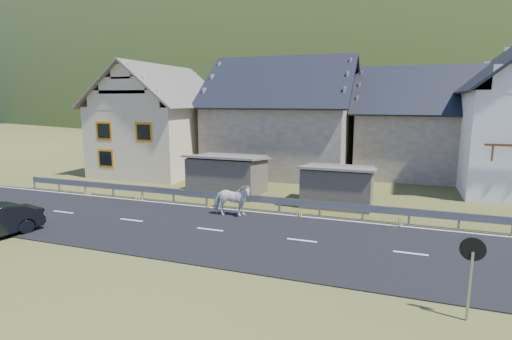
% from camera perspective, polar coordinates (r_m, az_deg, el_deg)
% --- Properties ---
extents(ground, '(160.00, 160.00, 0.00)m').
position_cam_1_polar(ground, '(17.31, -6.59, -8.57)').
color(ground, '#3C3E18').
rests_on(ground, ground).
extents(road, '(60.00, 7.00, 0.04)m').
position_cam_1_polar(road, '(17.30, -6.59, -8.51)').
color(road, black).
rests_on(road, ground).
extents(lane_markings, '(60.00, 6.60, 0.01)m').
position_cam_1_polar(lane_markings, '(17.29, -6.59, -8.43)').
color(lane_markings, silver).
rests_on(lane_markings, road).
extents(guardrail, '(28.10, 0.09, 0.75)m').
position_cam_1_polar(guardrail, '(20.38, -2.06, -4.00)').
color(guardrail, '#93969B').
rests_on(guardrail, ground).
extents(shed_left, '(4.30, 3.30, 2.40)m').
position_cam_1_polar(shed_left, '(23.56, -4.06, -0.77)').
color(shed_left, brown).
rests_on(shed_left, ground).
extents(shed_right, '(3.80, 2.90, 2.20)m').
position_cam_1_polar(shed_right, '(21.36, 11.59, -2.35)').
color(shed_right, brown).
rests_on(shed_right, ground).
extents(house_cream, '(7.80, 9.80, 8.30)m').
position_cam_1_polar(house_cream, '(31.84, -13.51, 7.68)').
color(house_cream, beige).
rests_on(house_cream, ground).
extents(house_stone_a, '(10.80, 9.80, 8.90)m').
position_cam_1_polar(house_stone_a, '(30.85, 3.99, 8.38)').
color(house_stone_a, tan).
rests_on(house_stone_a, ground).
extents(house_stone_b, '(9.80, 8.80, 8.10)m').
position_cam_1_polar(house_stone_b, '(31.76, 22.79, 6.96)').
color(house_stone_b, tan).
rests_on(house_stone_b, ground).
extents(mountain, '(440.00, 280.00, 260.00)m').
position_cam_1_polar(mountain, '(196.37, 18.75, 2.01)').
color(mountain, '#293A13').
rests_on(mountain, ground).
extents(conifer_patch, '(76.00, 50.00, 28.00)m').
position_cam_1_polar(conifer_patch, '(139.40, -7.08, 10.13)').
color(conifer_patch, black).
rests_on(conifer_patch, ground).
extents(horse, '(1.14, 1.96, 1.56)m').
position_cam_1_polar(horse, '(18.94, -3.49, -4.30)').
color(horse, silver).
rests_on(horse, road).
extents(traffic_mirror, '(0.60, 0.18, 2.17)m').
position_cam_1_polar(traffic_mirror, '(11.42, 28.45, -11.25)').
color(traffic_mirror, '#93969B').
rests_on(traffic_mirror, ground).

